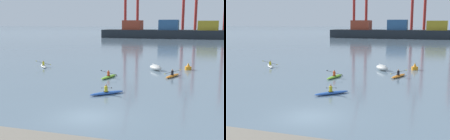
# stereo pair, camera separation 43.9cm
# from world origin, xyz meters

# --- Properties ---
(ground_plane) EXTENTS (800.00, 800.00, 0.00)m
(ground_plane) POSITION_xyz_m (0.00, 0.00, 0.00)
(ground_plane) COLOR slate
(container_barge) EXTENTS (55.03, 10.71, 7.49)m
(container_barge) POSITION_xyz_m (-4.43, 101.84, 2.61)
(container_barge) COLOR #1E2328
(container_barge) RESTS_ON ground
(capsized_dinghy) EXTENTS (2.45, 2.74, 0.76)m
(capsized_dinghy) POSITION_xyz_m (1.79, 20.95, 0.35)
(capsized_dinghy) COLOR beige
(capsized_dinghy) RESTS_ON ground
(channel_buoy) EXTENTS (0.90, 0.90, 1.00)m
(channel_buoy) POSITION_xyz_m (6.07, 22.54, 0.36)
(channel_buoy) COLOR orange
(channel_buoy) RESTS_ON ground
(kayak_white) EXTENTS (2.54, 3.06, 1.01)m
(kayak_white) POSITION_xyz_m (-14.46, 19.01, 0.17)
(kayak_white) COLOR silver
(kayak_white) RESTS_ON ground
(kayak_blue) EXTENTS (2.87, 2.78, 0.95)m
(kayak_blue) POSITION_xyz_m (-0.59, 6.37, 0.17)
(kayak_blue) COLOR #2856B2
(kayak_blue) RESTS_ON ground
(kayak_lime) EXTENTS (2.22, 3.45, 0.95)m
(kayak_lime) POSITION_xyz_m (-2.75, 13.90, 0.17)
(kayak_lime) COLOR #7ABC2D
(kayak_lime) RESTS_ON ground
(kayak_orange) EXTENTS (2.06, 3.39, 1.04)m
(kayak_orange) POSITION_xyz_m (4.44, 16.65, 0.17)
(kayak_orange) COLOR orange
(kayak_orange) RESTS_ON ground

